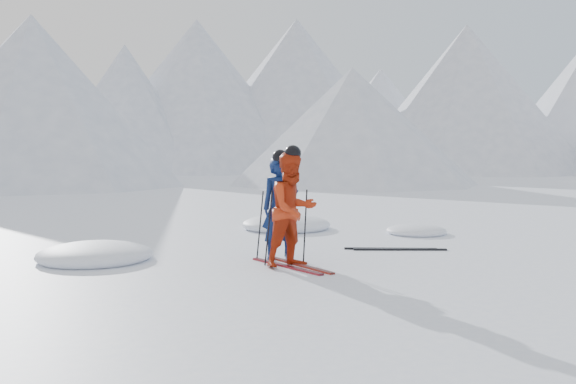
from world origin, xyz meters
name	(u,v)px	position (x,y,z in m)	size (l,w,h in m)	color
ground	(391,252)	(0.00, 0.00, 0.00)	(160.00, 160.00, 0.00)	white
mountain_range	(166,85)	(5.71, 35.31, 6.72)	(106.15, 62.94, 15.53)	#B2BCD1
skier_blue	(280,208)	(-2.14, 0.16, 0.86)	(0.63, 0.41, 1.72)	#0D1F52
skier_red	(293,210)	(-2.24, -0.48, 0.89)	(0.87, 0.68, 1.79)	#B82C0E
pole_blue_left	(260,225)	(-2.44, 0.31, 0.57)	(0.02, 0.02, 1.15)	black
pole_blue_right	(287,223)	(-1.89, 0.41, 0.57)	(0.02, 0.02, 1.15)	black
pole_red_left	(269,228)	(-2.54, -0.23, 0.60)	(0.02, 0.02, 1.19)	black
pole_red_right	(305,227)	(-1.94, -0.33, 0.60)	(0.02, 0.02, 1.19)	black
ski_worn_left	(286,266)	(-2.36, -0.48, 0.01)	(0.09, 1.70, 0.03)	black
ski_worn_right	(300,265)	(-2.12, -0.48, 0.01)	(0.09, 1.70, 0.03)	black
ski_loose_a	(391,249)	(0.14, 0.19, 0.01)	(0.09, 1.70, 0.03)	black
ski_loose_b	(400,249)	(0.24, 0.04, 0.01)	(0.09, 1.70, 0.03)	black
snow_lumps	(246,239)	(-1.71, 2.65, 0.00)	(8.45, 4.26, 0.45)	white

